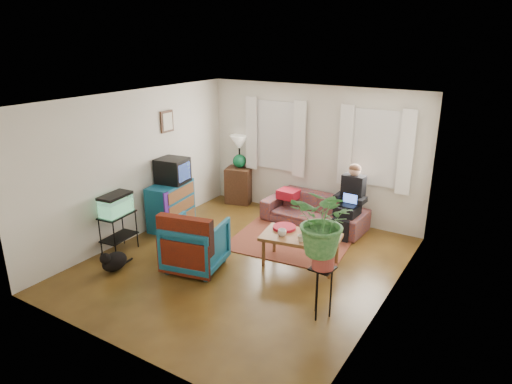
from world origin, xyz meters
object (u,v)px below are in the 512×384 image
Objects in this scene: side_table at (240,185)px; coffee_table at (300,250)px; aquarium_stand at (119,233)px; armchair at (196,242)px; plant_stand at (321,292)px; sofa at (314,206)px; dresser at (171,205)px.

side_table is 0.64× the size of coffee_table.
armchair is at bearing 3.92° from aquarium_stand.
armchair is (1.09, -2.87, 0.04)m from side_table.
plant_stand is at bearing -42.87° from side_table.
aquarium_stand is at bearing -166.91° from coffee_table.
armchair is (1.44, 0.25, 0.09)m from aquarium_stand.
aquarium_stand is 0.79× the size of armchair.
armchair is 1.65m from coffee_table.
armchair reaches higher than side_table.
aquarium_stand is 0.56× the size of coffee_table.
armchair is at bearing -106.41° from sofa.
aquarium_stand reaches higher than coffee_table.
sofa is at bearing 97.64° from coffee_table.
side_table is 0.90× the size of armchair.
dresser is 1.41× the size of aquarium_stand.
sofa is at bearing -120.58° from armchair.
armchair is (1.43, -1.03, 0.00)m from dresser.
side_table is 1.87m from dresser.
coffee_table is (2.44, -1.93, -0.14)m from side_table.
armchair reaches higher than coffee_table.
sofa reaches higher than plant_stand.
aquarium_stand is 0.96× the size of plant_stand.
aquarium_stand is at bearing -179.11° from plant_stand.
side_table reaches higher than aquarium_stand.
dresser reaches higher than plant_stand.
side_table is 3.07m from armchair.
sofa is 2.08× the size of dresser.
dresser is 1.76m from armchair.
side_table is (-1.94, 0.34, -0.00)m from sofa.
side_table is at bearing 131.71° from coffee_table.
coffee_table is at bearing 17.14° from aquarium_stand.
sofa is 2.31× the size of armchair.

